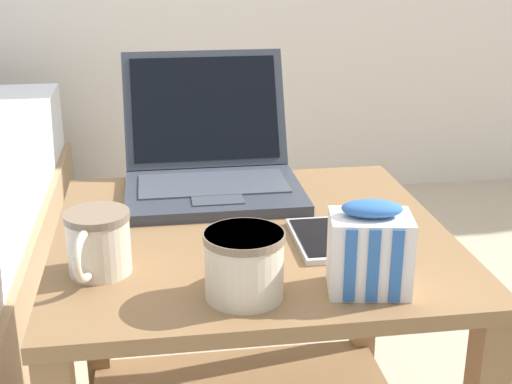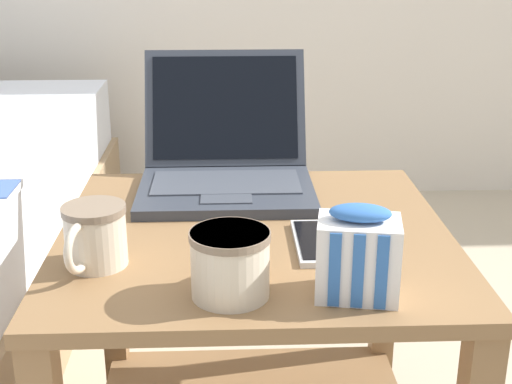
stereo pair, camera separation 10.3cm
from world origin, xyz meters
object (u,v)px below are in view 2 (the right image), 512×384
Objects in this scene: laptop at (226,162)px; cell_phone at (320,242)px; snack_bag at (358,255)px; mug_front_right at (94,233)px; mug_front_left at (231,259)px.

laptop reaches higher than cell_phone.
snack_bag is (0.16, -0.42, 0.01)m from laptop.
snack_bag is at bearing -16.35° from mug_front_right.
mug_front_left is at bearing -89.24° from laptop.
laptop is 0.42m from mug_front_left.
laptop is 2.67× the size of snack_bag.
snack_bag is (0.16, -0.01, 0.01)m from mug_front_left.
mug_front_left reaches higher than cell_phone.
snack_bag reaches higher than cell_phone.
snack_bag is at bearing -68.89° from laptop.
mug_front_left is (0.01, -0.42, 0.00)m from laptop.
mug_front_left is 1.07× the size of mug_front_right.
mug_front_left is at bearing -26.44° from mug_front_right.
snack_bag is 0.17m from cell_phone.
snack_bag is at bearing -3.06° from mug_front_left.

